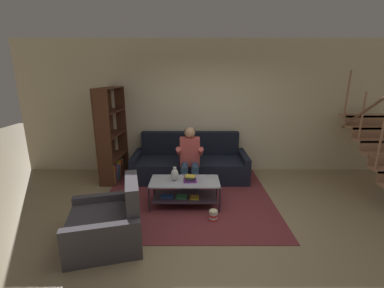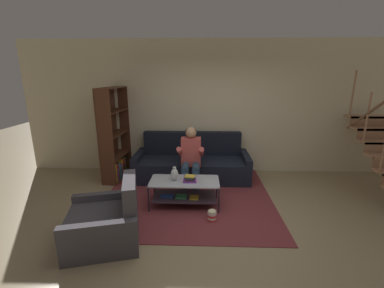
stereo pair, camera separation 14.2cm
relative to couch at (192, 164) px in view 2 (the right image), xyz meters
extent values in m
plane|color=#95825F|center=(0.44, -1.94, -0.30)|extent=(16.80, 16.80, 0.00)
cube|color=beige|center=(0.44, 0.52, 1.15)|extent=(8.40, 0.12, 2.90)
cube|color=#A67655|center=(3.70, -0.14, 0.84)|extent=(0.98, 0.29, 0.04)
cube|color=#92674B|center=(3.70, -0.27, 0.76)|extent=(0.98, 0.02, 0.19)
cube|color=#A67655|center=(3.70, 0.15, 1.03)|extent=(0.98, 0.29, 0.04)
cube|color=#92674B|center=(3.70, 0.01, 0.95)|extent=(0.98, 0.02, 0.19)
cylinder|color=#A67655|center=(3.25, -0.43, 1.11)|extent=(0.04, 0.04, 0.90)
cylinder|color=#A67655|center=(3.25, 0.15, 1.50)|extent=(0.04, 0.04, 0.90)
cylinder|color=brown|center=(3.25, -0.71, 1.37)|extent=(0.05, 1.75, 1.20)
cube|color=black|center=(0.00, -0.06, -0.09)|extent=(2.14, 0.91, 0.44)
cube|color=black|center=(0.00, 0.30, 0.39)|extent=(2.14, 0.18, 0.51)
cube|color=black|center=(-1.14, -0.06, -0.03)|extent=(0.13, 0.91, 0.56)
cube|color=black|center=(1.14, -0.06, -0.03)|extent=(0.13, 0.91, 0.56)
cylinder|color=#2D455C|center=(-0.10, -0.82, -0.09)|extent=(0.14, 0.14, 0.44)
cylinder|color=#2D455C|center=(0.10, -0.82, -0.09)|extent=(0.14, 0.14, 0.44)
cylinder|color=#2D455C|center=(-0.10, -0.65, 0.17)|extent=(0.14, 0.42, 0.14)
cylinder|color=#2D455C|center=(0.10, -0.65, 0.17)|extent=(0.14, 0.42, 0.14)
cube|color=#C04F4A|center=(0.00, -0.44, 0.41)|extent=(0.38, 0.22, 0.56)
cylinder|color=#C04F4A|center=(-0.20, -0.62, 0.47)|extent=(0.09, 0.49, 0.31)
cylinder|color=#C04F4A|center=(0.20, -0.62, 0.47)|extent=(0.09, 0.49, 0.31)
sphere|color=tan|center=(0.00, -0.44, 0.80)|extent=(0.21, 0.21, 0.21)
ellipsoid|color=black|center=(0.00, -0.42, 0.82)|extent=(0.21, 0.21, 0.13)
cube|color=#B1B8C5|center=(-0.08, -1.23, 0.14)|extent=(1.16, 0.55, 0.02)
cube|color=#40313F|center=(-0.08, -1.23, -0.15)|extent=(1.07, 0.51, 0.02)
cylinder|color=#2A2330|center=(-0.65, -1.49, -0.08)|extent=(0.03, 0.03, 0.45)
cylinder|color=#2A2330|center=(0.48, -1.49, -0.08)|extent=(0.03, 0.03, 0.45)
cylinder|color=#2A2330|center=(-0.65, -0.97, -0.08)|extent=(0.03, 0.03, 0.45)
cylinder|color=#2A2330|center=(0.48, -0.97, -0.08)|extent=(0.03, 0.03, 0.45)
cube|color=#2955B4|center=(-0.38, -1.27, -0.12)|extent=(0.22, 0.13, 0.03)
cube|color=#319655|center=(-0.13, -1.28, -0.13)|extent=(0.19, 0.18, 0.02)
cube|color=gold|center=(0.08, -1.31, -0.13)|extent=(0.15, 0.16, 0.02)
cube|color=maroon|center=(-0.04, -0.75, -0.30)|extent=(3.00, 3.17, 0.01)
cube|color=#805F5E|center=(-0.04, -0.75, -0.30)|extent=(1.65, 1.74, 0.00)
ellipsoid|color=silver|center=(-0.25, -1.22, 0.25)|extent=(0.13, 0.13, 0.21)
cylinder|color=silver|center=(-0.25, -1.22, 0.36)|extent=(0.06, 0.06, 0.05)
cube|color=purple|center=(0.01, -1.26, 0.16)|extent=(0.22, 0.17, 0.03)
cube|color=#301C37|center=(0.02, -1.26, 0.19)|extent=(0.17, 0.16, 0.02)
cube|color=#272C30|center=(0.01, -1.26, 0.21)|extent=(0.19, 0.18, 0.03)
cube|color=gold|center=(0.01, -1.26, 0.24)|extent=(0.18, 0.16, 0.02)
cube|color=#4F2B1B|center=(-1.66, -0.48, 0.66)|extent=(0.31, 0.04, 1.92)
cube|color=#4F2B1B|center=(-1.59, 0.47, 0.66)|extent=(0.31, 0.04, 1.92)
cube|color=#4F2B1B|center=(-1.77, 0.00, 0.66)|extent=(0.09, 0.97, 1.92)
cube|color=#4F2B1B|center=(-1.62, -0.01, -0.29)|extent=(0.38, 0.95, 0.02)
cube|color=#4F2B1B|center=(-1.62, -0.01, 0.18)|extent=(0.38, 0.95, 0.02)
cube|color=#4F2B1B|center=(-1.62, -0.01, 0.66)|extent=(0.38, 0.95, 0.02)
cube|color=#4F2B1B|center=(-1.62, -0.01, 1.14)|extent=(0.38, 0.95, 0.02)
cube|color=#4F2B1B|center=(-1.62, -0.01, 1.61)|extent=(0.38, 0.95, 0.02)
cube|color=#957954|center=(-1.65, -0.44, -0.10)|extent=(0.26, 0.06, 0.38)
cube|color=gold|center=(-1.62, -0.40, -0.08)|extent=(0.21, 0.05, 0.40)
cube|color=red|center=(-1.65, -0.36, -0.10)|extent=(0.27, 0.05, 0.38)
cube|color=blue|center=(-1.64, -0.31, -0.15)|extent=(0.27, 0.05, 0.26)
cube|color=red|center=(-1.64, -0.26, -0.12)|extent=(0.26, 0.05, 0.32)
cube|color=teal|center=(-1.64, -0.22, -0.13)|extent=(0.28, 0.06, 0.31)
cube|color=teal|center=(-1.62, -0.18, -0.13)|extent=(0.24, 0.05, 0.31)
cube|color=#6B94A9|center=(-1.63, -0.13, -0.14)|extent=(0.26, 0.06, 0.30)
cube|color=purple|center=(-1.63, -0.08, -0.13)|extent=(0.28, 0.05, 0.30)
cube|color=gold|center=(-1.61, -0.04, -0.09)|extent=(0.25, 0.06, 0.38)
cube|color=#221F2D|center=(-1.62, 0.02, -0.15)|extent=(0.27, 0.07, 0.26)
cube|color=red|center=(-1.59, 0.08, -0.10)|extent=(0.23, 0.06, 0.37)
cube|color=#2A8947|center=(-1.59, 0.12, -0.09)|extent=(0.22, 0.05, 0.38)
cube|color=#413E44|center=(-1.10, -2.24, -0.10)|extent=(1.05, 0.91, 0.40)
cube|color=#413E44|center=(-0.74, -2.15, 0.33)|extent=(0.33, 0.73, 0.46)
cube|color=#413E44|center=(-1.20, -1.84, -0.05)|extent=(0.90, 0.33, 0.50)
cube|color=#413E44|center=(-1.00, -2.64, -0.05)|extent=(0.90, 0.33, 0.50)
cylinder|color=red|center=(0.37, -1.71, -0.29)|extent=(0.14, 0.14, 0.04)
cylinder|color=white|center=(0.37, -1.71, -0.25)|extent=(0.14, 0.14, 0.04)
cylinder|color=red|center=(0.37, -1.71, -0.22)|extent=(0.14, 0.14, 0.04)
cylinder|color=white|center=(0.37, -1.71, -0.18)|extent=(0.14, 0.14, 0.04)
ellipsoid|color=beige|center=(0.37, -1.71, -0.15)|extent=(0.13, 0.13, 0.05)
camera|label=1|loc=(0.04, -5.22, 1.86)|focal=24.00mm
camera|label=2|loc=(0.18, -5.22, 1.86)|focal=24.00mm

